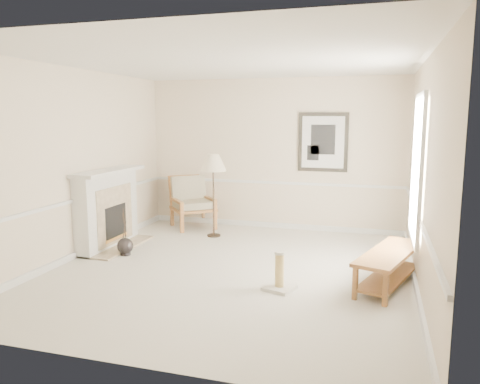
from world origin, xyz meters
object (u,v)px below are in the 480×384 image
Objects in this scene: floor_lamp at (213,165)px; floor_vase at (125,247)px; scratching_post at (279,278)px; bench at (389,262)px; armchair at (191,199)px.

floor_vase is at bearing -121.58° from floor_lamp.
floor_lamp is at bearing 126.43° from scratching_post.
floor_lamp reaches higher than scratching_post.
bench is (3.03, -1.75, -1.01)m from floor_lamp.
scratching_post is (2.65, -0.78, 0.02)m from floor_vase.
floor_vase is at bearing -137.03° from armchair.
scratching_post reaches higher than bench.
floor_vase reaches higher than bench.
floor_lamp is 3.64m from bench.
scratching_post is (1.71, -2.31, -1.16)m from floor_lamp.
floor_vase is 1.51× the size of scratching_post.
armchair reaches higher than bench.
floor_lamp reaches higher than bench.
armchair reaches higher than floor_vase.
scratching_post is (2.41, -2.94, -0.39)m from armchair.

